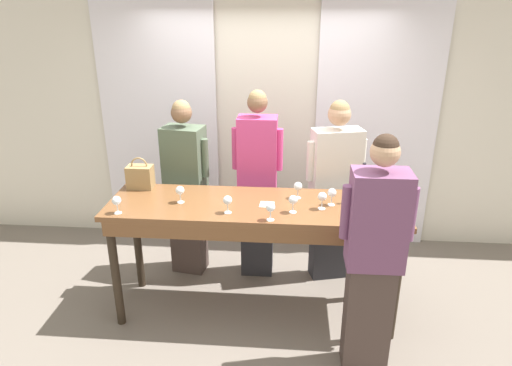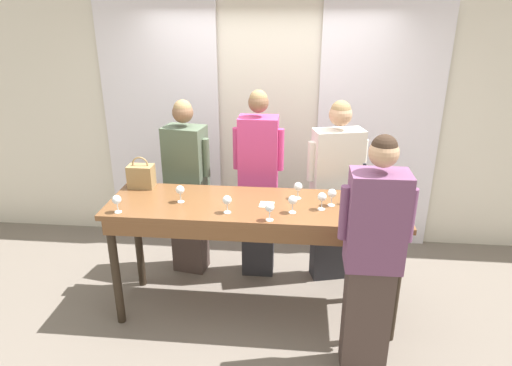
{
  "view_description": "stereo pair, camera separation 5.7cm",
  "coord_description": "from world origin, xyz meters",
  "px_view_note": "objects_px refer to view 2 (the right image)",
  "views": [
    {
      "loc": [
        0.28,
        -3.36,
        2.56
      ],
      "look_at": [
        0.0,
        0.07,
        1.18
      ],
      "focal_mm": 32.0,
      "sensor_mm": 36.0,
      "label": 1
    },
    {
      "loc": [
        0.33,
        -3.35,
        2.56
      ],
      "look_at": [
        0.0,
        0.07,
        1.18
      ],
      "focal_mm": 32.0,
      "sensor_mm": 36.0,
      "label": 2
    }
  ],
  "objects_px": {
    "wine_glass_center_mid": "(399,201)",
    "wine_glass_back_mid": "(293,201)",
    "wine_glass_back_right": "(180,190)",
    "guest_cream_sweater": "(335,192)",
    "handbag": "(141,176)",
    "host_pouring": "(372,259)",
    "wine_glass_front_left": "(332,194)",
    "wine_glass_center_right": "(322,197)",
    "guest_olive_jacket": "(187,188)",
    "wine_glass_back_left": "(298,187)",
    "wine_bottle": "(362,188)",
    "guest_pink_top": "(258,185)",
    "wine_glass_front_right": "(270,208)",
    "wine_glass_center_left": "(117,200)",
    "tasting_bar": "(255,219)",
    "wine_glass_front_mid": "(227,201)"
  },
  "relations": [
    {
      "from": "handbag",
      "to": "wine_glass_front_right",
      "type": "xyz_separation_m",
      "value": [
        1.16,
        -0.55,
        -0.0
      ]
    },
    {
      "from": "wine_glass_front_mid",
      "to": "wine_glass_front_right",
      "type": "distance_m",
      "value": 0.35
    },
    {
      "from": "wine_glass_back_left",
      "to": "host_pouring",
      "type": "distance_m",
      "value": 0.92
    },
    {
      "from": "guest_pink_top",
      "to": "guest_cream_sweater",
      "type": "xyz_separation_m",
      "value": [
        0.72,
        0.0,
        -0.04
      ]
    },
    {
      "from": "handbag",
      "to": "wine_glass_front_right",
      "type": "height_order",
      "value": "handbag"
    },
    {
      "from": "wine_glass_front_right",
      "to": "wine_glass_back_left",
      "type": "height_order",
      "value": "same"
    },
    {
      "from": "wine_glass_back_left",
      "to": "wine_glass_back_right",
      "type": "relative_size",
      "value": 1.0
    },
    {
      "from": "wine_glass_front_left",
      "to": "guest_pink_top",
      "type": "xyz_separation_m",
      "value": [
        -0.64,
        0.6,
        -0.19
      ]
    },
    {
      "from": "wine_glass_back_mid",
      "to": "wine_glass_back_right",
      "type": "xyz_separation_m",
      "value": [
        -0.91,
        0.11,
        -0.0
      ]
    },
    {
      "from": "tasting_bar",
      "to": "wine_glass_front_right",
      "type": "distance_m",
      "value": 0.38
    },
    {
      "from": "wine_glass_front_left",
      "to": "wine_glass_back_left",
      "type": "height_order",
      "value": "same"
    },
    {
      "from": "wine_glass_front_right",
      "to": "wine_glass_back_right",
      "type": "bearing_deg",
      "value": 160.5
    },
    {
      "from": "wine_glass_center_right",
      "to": "wine_glass_back_mid",
      "type": "bearing_deg",
      "value": -160.29
    },
    {
      "from": "wine_bottle",
      "to": "host_pouring",
      "type": "distance_m",
      "value": 0.72
    },
    {
      "from": "tasting_bar",
      "to": "wine_bottle",
      "type": "bearing_deg",
      "value": 7.91
    },
    {
      "from": "wine_glass_center_mid",
      "to": "guest_olive_jacket",
      "type": "xyz_separation_m",
      "value": [
        -1.83,
        0.7,
        -0.25
      ]
    },
    {
      "from": "wine_bottle",
      "to": "guest_pink_top",
      "type": "distance_m",
      "value": 1.05
    },
    {
      "from": "wine_glass_back_right",
      "to": "guest_pink_top",
      "type": "distance_m",
      "value": 0.89
    },
    {
      "from": "wine_glass_center_left",
      "to": "wine_bottle",
      "type": "bearing_deg",
      "value": 10.68
    },
    {
      "from": "tasting_bar",
      "to": "wine_glass_back_right",
      "type": "relative_size",
      "value": 16.88
    },
    {
      "from": "wine_glass_back_right",
      "to": "host_pouring",
      "type": "xyz_separation_m",
      "value": [
        1.47,
        -0.56,
        -0.22
      ]
    },
    {
      "from": "wine_glass_front_right",
      "to": "wine_glass_back_mid",
      "type": "distance_m",
      "value": 0.22
    },
    {
      "from": "wine_glass_center_mid",
      "to": "guest_cream_sweater",
      "type": "relative_size",
      "value": 0.08
    },
    {
      "from": "wine_glass_front_right",
      "to": "guest_pink_top",
      "type": "height_order",
      "value": "guest_pink_top"
    },
    {
      "from": "handbag",
      "to": "wine_glass_back_right",
      "type": "xyz_separation_m",
      "value": [
        0.42,
        -0.28,
        -0.0
      ]
    },
    {
      "from": "handbag",
      "to": "wine_glass_back_left",
      "type": "distance_m",
      "value": 1.37
    },
    {
      "from": "handbag",
      "to": "host_pouring",
      "type": "relative_size",
      "value": 0.16
    },
    {
      "from": "wine_glass_center_mid",
      "to": "wine_glass_back_left",
      "type": "height_order",
      "value": "same"
    },
    {
      "from": "wine_glass_back_left",
      "to": "wine_glass_back_mid",
      "type": "relative_size",
      "value": 1.0
    },
    {
      "from": "wine_glass_center_left",
      "to": "wine_glass_back_mid",
      "type": "bearing_deg",
      "value": 5.23
    },
    {
      "from": "wine_glass_back_left",
      "to": "guest_olive_jacket",
      "type": "distance_m",
      "value": 1.19
    },
    {
      "from": "wine_glass_front_mid",
      "to": "host_pouring",
      "type": "distance_m",
      "value": 1.15
    },
    {
      "from": "guest_olive_jacket",
      "to": "guest_pink_top",
      "type": "height_order",
      "value": "guest_pink_top"
    },
    {
      "from": "handbag",
      "to": "wine_glass_back_right",
      "type": "relative_size",
      "value": 1.97
    },
    {
      "from": "wine_glass_back_right",
      "to": "host_pouring",
      "type": "height_order",
      "value": "host_pouring"
    },
    {
      "from": "wine_glass_front_right",
      "to": "wine_bottle",
      "type": "bearing_deg",
      "value": 28.12
    },
    {
      "from": "wine_glass_center_mid",
      "to": "host_pouring",
      "type": "xyz_separation_m",
      "value": [
        -0.25,
        -0.51,
        -0.22
      ]
    },
    {
      "from": "tasting_bar",
      "to": "wine_glass_back_mid",
      "type": "relative_size",
      "value": 16.88
    },
    {
      "from": "wine_glass_back_left",
      "to": "host_pouring",
      "type": "xyz_separation_m",
      "value": [
        0.52,
        -0.72,
        -0.22
      ]
    },
    {
      "from": "guest_olive_jacket",
      "to": "wine_glass_center_left",
      "type": "bearing_deg",
      "value": -110.25
    },
    {
      "from": "wine_glass_back_left",
      "to": "wine_glass_back_mid",
      "type": "height_order",
      "value": "same"
    },
    {
      "from": "wine_glass_front_right",
      "to": "wine_glass_center_left",
      "type": "bearing_deg",
      "value": 178.75
    },
    {
      "from": "guest_olive_jacket",
      "to": "wine_glass_back_mid",
      "type": "bearing_deg",
      "value": -36.69
    },
    {
      "from": "wine_bottle",
      "to": "host_pouring",
      "type": "relative_size",
      "value": 0.19
    },
    {
      "from": "wine_glass_center_mid",
      "to": "wine_glass_back_mid",
      "type": "bearing_deg",
      "value": -175.58
    },
    {
      "from": "wine_glass_front_left",
      "to": "wine_glass_center_right",
      "type": "bearing_deg",
      "value": -134.77
    },
    {
      "from": "handbag",
      "to": "wine_glass_front_left",
      "type": "height_order",
      "value": "handbag"
    },
    {
      "from": "wine_bottle",
      "to": "wine_glass_center_left",
      "type": "height_order",
      "value": "wine_bottle"
    },
    {
      "from": "guest_pink_top",
      "to": "host_pouring",
      "type": "xyz_separation_m",
      "value": [
        0.89,
        -1.2,
        -0.03
      ]
    },
    {
      "from": "wine_bottle",
      "to": "wine_glass_center_mid",
      "type": "bearing_deg",
      "value": -34.05
    }
  ]
}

